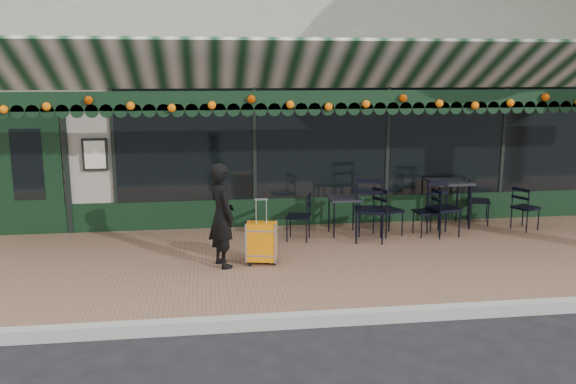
{
  "coord_description": "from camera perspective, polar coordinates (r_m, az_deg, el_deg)",
  "views": [
    {
      "loc": [
        -1.85,
        -6.58,
        2.91
      ],
      "look_at": [
        -0.73,
        1.6,
        1.24
      ],
      "focal_mm": 38.0,
      "sensor_mm": 36.0,
      "label": 1
    }
  ],
  "objects": [
    {
      "name": "ground",
      "position": [
        7.43,
        7.44,
        -11.75
      ],
      "size": [
        80.0,
        80.0,
        0.0
      ],
      "primitive_type": "plane",
      "color": "black",
      "rests_on": "ground"
    },
    {
      "name": "sidewalk",
      "position": [
        9.23,
        4.2,
        -6.52
      ],
      "size": [
        18.0,
        4.0,
        0.15
      ],
      "primitive_type": "cube",
      "color": "brown",
      "rests_on": "ground"
    },
    {
      "name": "curb",
      "position": [
        7.33,
        7.62,
        -11.45
      ],
      "size": [
        18.0,
        0.16,
        0.15
      ],
      "primitive_type": "cube",
      "color": "#9E9E99",
      "rests_on": "ground"
    },
    {
      "name": "restaurant_building",
      "position": [
        14.55,
        -0.47,
        8.9
      ],
      "size": [
        12.0,
        9.6,
        4.5
      ],
      "color": "gray",
      "rests_on": "ground"
    },
    {
      "name": "woman",
      "position": [
        8.63,
        -6.21,
        -2.18
      ],
      "size": [
        0.53,
        0.63,
        1.49
      ],
      "primitive_type": "imported",
      "rotation": [
        0.0,
        0.0,
        1.94
      ],
      "color": "black",
      "rests_on": "sidewalk"
    },
    {
      "name": "suitcase",
      "position": [
        8.78,
        -2.49,
        -4.74
      ],
      "size": [
        0.46,
        0.31,
        0.96
      ],
      "rotation": [
        0.0,
        0.0,
        -0.21
      ],
      "color": "orange",
      "rests_on": "sidewalk"
    },
    {
      "name": "cafe_table_a",
      "position": [
        11.16,
        14.87,
        0.62
      ],
      "size": [
        0.67,
        0.67,
        0.83
      ],
      "color": "black",
      "rests_on": "sidewalk"
    },
    {
      "name": "cafe_table_b",
      "position": [
        10.32,
        5.28,
        -0.87
      ],
      "size": [
        0.52,
        0.52,
        0.64
      ],
      "color": "black",
      "rests_on": "sidewalk"
    },
    {
      "name": "chair_a_left",
      "position": [
        10.51,
        12.86,
        -1.87
      ],
      "size": [
        0.43,
        0.43,
        0.8
      ],
      "primitive_type": null,
      "rotation": [
        0.0,
        0.0,
        -1.47
      ],
      "color": "black",
      "rests_on": "sidewalk"
    },
    {
      "name": "chair_a_right",
      "position": [
        11.58,
        17.39,
        -0.83
      ],
      "size": [
        0.53,
        0.53,
        0.82
      ],
      "primitive_type": null,
      "rotation": [
        0.0,
        0.0,
        1.2
      ],
      "color": "black",
      "rests_on": "sidewalk"
    },
    {
      "name": "chair_a_front",
      "position": [
        10.54,
        14.38,
        -1.56
      ],
      "size": [
        0.55,
        0.55,
        0.92
      ],
      "primitive_type": null,
      "rotation": [
        0.0,
        0.0,
        0.23
      ],
      "color": "black",
      "rests_on": "sidewalk"
    },
    {
      "name": "chair_a_extra",
      "position": [
        11.39,
        21.35,
        -1.4
      ],
      "size": [
        0.52,
        0.52,
        0.78
      ],
      "primitive_type": null,
      "rotation": [
        0.0,
        0.0,
        2.01
      ],
      "color": "black",
      "rests_on": "sidewalk"
    },
    {
      "name": "chair_b_left",
      "position": [
        9.97,
        0.98,
        -2.33
      ],
      "size": [
        0.49,
        0.49,
        0.79
      ],
      "primitive_type": null,
      "rotation": [
        0.0,
        0.0,
        -1.88
      ],
      "color": "black",
      "rests_on": "sidewalk"
    },
    {
      "name": "chair_b_right",
      "position": [
        10.4,
        9.36,
        -1.76
      ],
      "size": [
        0.55,
        0.55,
        0.84
      ],
      "primitive_type": null,
      "rotation": [
        0.0,
        0.0,
        1.96
      ],
      "color": "black",
      "rests_on": "sidewalk"
    },
    {
      "name": "chair_b_front",
      "position": [
        9.98,
        7.63,
        -1.75
      ],
      "size": [
        0.61,
        0.61,
        1.01
      ],
      "primitive_type": null,
      "rotation": [
        0.0,
        0.0,
        -0.24
      ],
      "color": "black",
      "rests_on": "sidewalk"
    }
  ]
}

